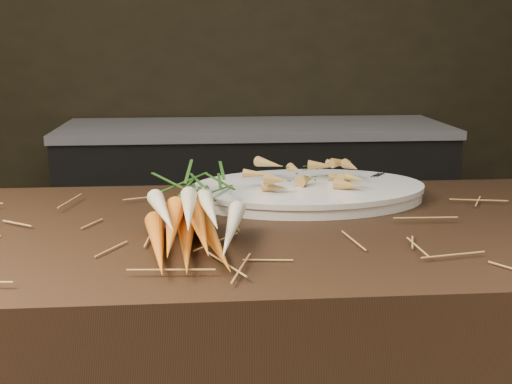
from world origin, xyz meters
TOP-DOWN VIEW (x-y plane):
  - back_counter at (0.30, 2.18)m, footprint 1.82×0.62m
  - straw_bedding at (0.00, 0.30)m, footprint 1.40×0.60m
  - root_veg_bunch at (0.02, 0.28)m, footprint 0.21×0.52m
  - serving_platter at (0.28, 0.49)m, footprint 0.52×0.36m
  - roasted_veg_heap at (0.28, 0.49)m, footprint 0.25×0.19m
  - serving_fork at (0.46, 0.47)m, footprint 0.13×0.16m

SIDE VIEW (x-z plane):
  - back_counter at x=0.30m, z-range 0.00..0.84m
  - straw_bedding at x=0.00m, z-range 0.90..0.92m
  - serving_platter at x=0.28m, z-range 0.90..0.93m
  - serving_fork at x=0.46m, z-range 0.93..0.93m
  - root_veg_bunch at x=0.02m, z-range 0.90..0.99m
  - roasted_veg_heap at x=0.28m, z-range 0.93..0.98m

